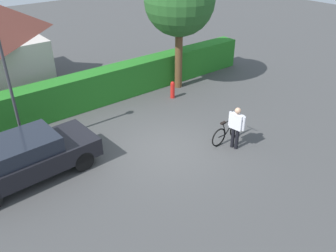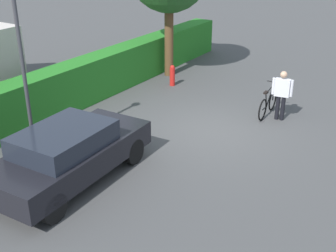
{
  "view_description": "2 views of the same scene",
  "coord_description": "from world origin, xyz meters",
  "px_view_note": "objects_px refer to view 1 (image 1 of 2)",
  "views": [
    {
      "loc": [
        -6.45,
        -8.14,
        6.92
      ],
      "look_at": [
        0.03,
        0.01,
        0.94
      ],
      "focal_mm": 37.15,
      "sensor_mm": 36.0,
      "label": 1
    },
    {
      "loc": [
        -10.93,
        -5.55,
        5.68
      ],
      "look_at": [
        -1.95,
        0.3,
        0.82
      ],
      "focal_mm": 47.53,
      "sensor_mm": 36.0,
      "label": 2
    }
  ],
  "objects_px": {
    "bicycle": "(228,132)",
    "street_lamp": "(6,68)",
    "parked_car_near": "(25,157)",
    "tree_kerbside": "(180,1)",
    "person_rider": "(236,125)",
    "fire_hydrant": "(173,90)"
  },
  "relations": [
    {
      "from": "parked_car_near",
      "to": "bicycle",
      "type": "xyz_separation_m",
      "value": [
        6.49,
        -2.43,
        -0.37
      ]
    },
    {
      "from": "parked_car_near",
      "to": "tree_kerbside",
      "type": "relative_size",
      "value": 0.77
    },
    {
      "from": "bicycle",
      "to": "person_rider",
      "type": "relative_size",
      "value": 1.05
    },
    {
      "from": "parked_car_near",
      "to": "bicycle",
      "type": "bearing_deg",
      "value": -20.52
    },
    {
      "from": "person_rider",
      "to": "fire_hydrant",
      "type": "height_order",
      "value": "person_rider"
    },
    {
      "from": "parked_car_near",
      "to": "fire_hydrant",
      "type": "height_order",
      "value": "parked_car_near"
    },
    {
      "from": "person_rider",
      "to": "street_lamp",
      "type": "distance_m",
      "value": 7.83
    },
    {
      "from": "bicycle",
      "to": "person_rider",
      "type": "distance_m",
      "value": 0.72
    },
    {
      "from": "parked_car_near",
      "to": "bicycle",
      "type": "height_order",
      "value": "parked_car_near"
    },
    {
      "from": "parked_car_near",
      "to": "person_rider",
      "type": "xyz_separation_m",
      "value": [
        6.36,
        -2.89,
        0.16
      ]
    },
    {
      "from": "person_rider",
      "to": "fire_hydrant",
      "type": "relative_size",
      "value": 1.98
    },
    {
      "from": "bicycle",
      "to": "street_lamp",
      "type": "relative_size",
      "value": 0.36
    },
    {
      "from": "person_rider",
      "to": "street_lamp",
      "type": "height_order",
      "value": "street_lamp"
    },
    {
      "from": "bicycle",
      "to": "tree_kerbside",
      "type": "bearing_deg",
      "value": 69.97
    },
    {
      "from": "street_lamp",
      "to": "tree_kerbside",
      "type": "distance_m",
      "value": 7.98
    },
    {
      "from": "tree_kerbside",
      "to": "bicycle",
      "type": "bearing_deg",
      "value": -110.03
    },
    {
      "from": "parked_car_near",
      "to": "person_rider",
      "type": "height_order",
      "value": "person_rider"
    },
    {
      "from": "parked_car_near",
      "to": "person_rider",
      "type": "bearing_deg",
      "value": -24.46
    },
    {
      "from": "person_rider",
      "to": "tree_kerbside",
      "type": "bearing_deg",
      "value": 70.29
    },
    {
      "from": "bicycle",
      "to": "tree_kerbside",
      "type": "height_order",
      "value": "tree_kerbside"
    },
    {
      "from": "parked_car_near",
      "to": "fire_hydrant",
      "type": "bearing_deg",
      "value": 13.53
    },
    {
      "from": "parked_car_near",
      "to": "tree_kerbside",
      "type": "distance_m",
      "value": 9.32
    }
  ]
}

